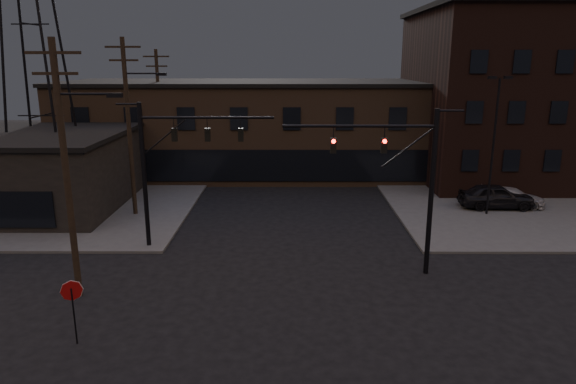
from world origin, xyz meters
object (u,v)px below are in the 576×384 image
object	(u,v)px
traffic_signal_near	(408,175)
parked_car_lot_b	(512,197)
stop_sign	(72,297)
car_crossing	(282,169)
traffic_signal_far	(167,159)
parked_car_lot_a	(496,196)

from	to	relation	value
traffic_signal_near	parked_car_lot_b	world-z (taller)	traffic_signal_near
stop_sign	car_crossing	world-z (taller)	stop_sign
stop_sign	car_crossing	size ratio (longest dim) A/B	0.59
traffic_signal_far	stop_sign	distance (m)	10.55
traffic_signal_far	parked_car_lot_a	size ratio (longest dim) A/B	1.61
stop_sign	parked_car_lot_a	world-z (taller)	stop_sign
parked_car_lot_b	car_crossing	world-z (taller)	car_crossing
traffic_signal_near	traffic_signal_far	xyz separation A→B (m)	(-12.07, 3.50, 0.08)
parked_car_lot_a	car_crossing	bearing A→B (deg)	56.49
stop_sign	parked_car_lot_b	bearing A→B (deg)	37.44
parked_car_lot_a	traffic_signal_near	bearing A→B (deg)	142.74
traffic_signal_near	parked_car_lot_b	bearing A→B (deg)	48.58
parked_car_lot_a	parked_car_lot_b	xyz separation A→B (m)	(1.41, 0.61, -0.23)
traffic_signal_far	stop_sign	bearing A→B (deg)	-97.32
traffic_signal_far	car_crossing	size ratio (longest dim) A/B	1.89
traffic_signal_far	parked_car_lot_b	world-z (taller)	traffic_signal_far
traffic_signal_far	car_crossing	distance (m)	19.32
parked_car_lot_a	traffic_signal_far	bearing A→B (deg)	111.07
parked_car_lot_a	stop_sign	bearing A→B (deg)	129.68
stop_sign	parked_car_lot_b	distance (m)	29.64
parked_car_lot_b	car_crossing	xyz separation A→B (m)	(-16.39, 9.88, -0.07)
traffic_signal_far	parked_car_lot_a	distance (m)	22.47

